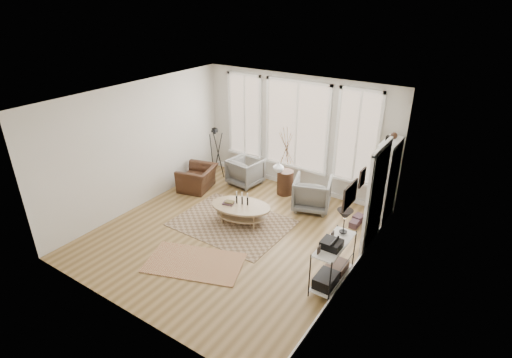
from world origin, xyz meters
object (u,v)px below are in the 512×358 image
Objects in this scene: bookcase at (385,183)px; side_table at (286,163)px; armchair_right at (312,194)px; accent_chair at (197,178)px; coffee_table at (240,209)px; low_shelf at (333,259)px; armchair_left at (246,172)px.

bookcase reaches higher than side_table.
accent_chair is (-2.91, -0.70, -0.08)m from armchair_right.
side_table reaches higher than coffee_table.
bookcase reaches higher than accent_chair.
side_table is 1.86× the size of accent_chair.
coffee_table is (-2.52, 0.79, -0.18)m from low_shelf.
accent_chair is at bearing -167.24° from bookcase.
bookcase is 4.61m from accent_chair.
coffee_table is at bearing -145.99° from bookcase.
bookcase is at bearing 34.01° from coffee_table.
side_table is at bearing 101.83° from accent_chair.
armchair_left is (-1.00, 1.64, 0.03)m from coffee_table.
low_shelf reaches higher than armchair_right.
armchair_left is 1.26m from accent_chair.
accent_chair is (-1.88, 0.73, -0.03)m from coffee_table.
armchair_right is 2.99m from accent_chair.
side_table is at bearing -168.04° from armchair_left.
low_shelf reaches higher than accent_chair.
low_shelf is 0.76× the size of side_table.
accent_chair is at bearing -4.94° from armchair_right.
accent_chair is (-0.87, -0.91, -0.06)m from armchair_left.
armchair_right is 0.91× the size of accent_chair.
accent_chair is at bearing 158.83° from coffee_table.
coffee_table is (-2.57, -1.73, -0.63)m from bookcase.
armchair_left is at bearing -24.43° from armchair_right.
bookcase reaches higher than armchair_right.
side_table reaches higher than armchair_left.
side_table reaches higher than low_shelf.
bookcase is 2.22× the size of accent_chair.
bookcase reaches higher than coffee_table.
armchair_left is 0.85× the size of accent_chair.
bookcase is 2.43× the size of armchair_right.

